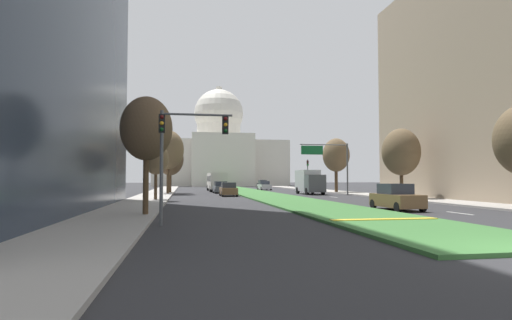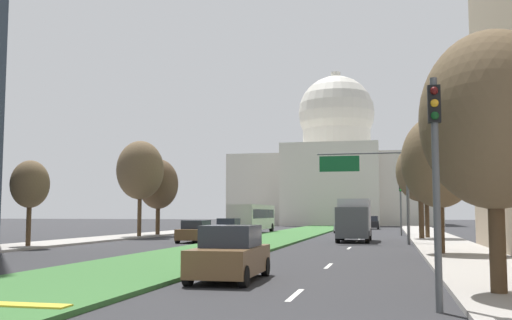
{
  "view_description": "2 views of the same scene",
  "coord_description": "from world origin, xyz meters",
  "px_view_note": "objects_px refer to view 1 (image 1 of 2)",
  "views": [
    {
      "loc": [
        -9.43,
        -9.57,
        2.13
      ],
      "look_at": [
        0.88,
        49.3,
        4.81
      ],
      "focal_mm": 28.39,
      "sensor_mm": 36.0,
      "label": 1
    },
    {
      "loc": [
        9.48,
        -3.09,
        2.17
      ],
      "look_at": [
        1.58,
        31.67,
        5.36
      ],
      "focal_mm": 41.33,
      "sensor_mm": 36.0,
      "label": 2
    }
  ],
  "objects_px": {
    "overhead_guide_sign": "(329,158)",
    "sedan_very_far": "(262,184)",
    "city_bus": "(216,180)",
    "street_tree_left_mid": "(156,159)",
    "street_tree_right_far": "(336,155)",
    "sedan_far_horizon": "(264,186)",
    "traffic_light_near_left": "(181,142)",
    "street_tree_left_distant": "(170,159)",
    "sedan_lead_stopped": "(396,198)",
    "box_truck_delivery": "(309,182)",
    "traffic_light_far_right": "(308,171)",
    "sedan_midblock": "(228,190)",
    "street_tree_right_distant": "(336,156)",
    "street_tree_left_far": "(168,150)",
    "capitol_building": "(219,153)",
    "sedan_distant": "(220,188)",
    "street_tree_left_near": "(146,129)",
    "street_tree_right_mid": "(401,152)"
  },
  "relations": [
    {
      "from": "overhead_guide_sign",
      "to": "sedan_very_far",
      "type": "distance_m",
      "value": 38.4
    },
    {
      "from": "overhead_guide_sign",
      "to": "city_bus",
      "type": "bearing_deg",
      "value": 125.49
    },
    {
      "from": "street_tree_left_mid",
      "to": "street_tree_right_far",
      "type": "relative_size",
      "value": 0.69
    },
    {
      "from": "sedan_far_horizon",
      "to": "overhead_guide_sign",
      "type": "bearing_deg",
      "value": -80.82
    },
    {
      "from": "traffic_light_near_left",
      "to": "street_tree_left_distant",
      "type": "distance_m",
      "value": 39.18
    },
    {
      "from": "sedan_lead_stopped",
      "to": "box_truck_delivery",
      "type": "bearing_deg",
      "value": 84.86
    },
    {
      "from": "sedan_far_horizon",
      "to": "traffic_light_far_right",
      "type": "bearing_deg",
      "value": -50.09
    },
    {
      "from": "street_tree_right_far",
      "to": "street_tree_left_distant",
      "type": "height_order",
      "value": "street_tree_right_far"
    },
    {
      "from": "street_tree_right_far",
      "to": "sedan_far_horizon",
      "type": "relative_size",
      "value": 1.75
    },
    {
      "from": "sedan_midblock",
      "to": "box_truck_delivery",
      "type": "height_order",
      "value": "box_truck_delivery"
    },
    {
      "from": "overhead_guide_sign",
      "to": "street_tree_right_distant",
      "type": "bearing_deg",
      "value": 64.2
    },
    {
      "from": "street_tree_left_far",
      "to": "sedan_far_horizon",
      "type": "xyz_separation_m",
      "value": [
        16.22,
        17.28,
        -5.06
      ]
    },
    {
      "from": "traffic_light_near_left",
      "to": "overhead_guide_sign",
      "type": "relative_size",
      "value": 0.8
    },
    {
      "from": "street_tree_left_far",
      "to": "street_tree_right_distant",
      "type": "xyz_separation_m",
      "value": [
        24.08,
        2.58,
        -0.37
      ]
    },
    {
      "from": "sedan_very_far",
      "to": "sedan_lead_stopped",
      "type": "bearing_deg",
      "value": -92.51
    },
    {
      "from": "traffic_light_far_right",
      "to": "sedan_lead_stopped",
      "type": "relative_size",
      "value": 1.25
    },
    {
      "from": "capitol_building",
      "to": "city_bus",
      "type": "height_order",
      "value": "capitol_building"
    },
    {
      "from": "capitol_building",
      "to": "street_tree_right_far",
      "type": "height_order",
      "value": "capitol_building"
    },
    {
      "from": "sedan_distant",
      "to": "sedan_far_horizon",
      "type": "height_order",
      "value": "sedan_distant"
    },
    {
      "from": "sedan_distant",
      "to": "street_tree_left_near",
      "type": "bearing_deg",
      "value": -101.63
    },
    {
      "from": "sedan_lead_stopped",
      "to": "sedan_very_far",
      "type": "bearing_deg",
      "value": 87.49
    },
    {
      "from": "sedan_far_horizon",
      "to": "sedan_lead_stopped",
      "type": "bearing_deg",
      "value": -90.17
    },
    {
      "from": "traffic_light_far_right",
      "to": "street_tree_left_distant",
      "type": "distance_m",
      "value": 22.96
    },
    {
      "from": "street_tree_right_far",
      "to": "sedan_far_horizon",
      "type": "height_order",
      "value": "street_tree_right_far"
    },
    {
      "from": "city_bus",
      "to": "street_tree_left_far",
      "type": "bearing_deg",
      "value": -121.28
    },
    {
      "from": "sedan_very_far",
      "to": "traffic_light_far_right",
      "type": "bearing_deg",
      "value": -81.28
    },
    {
      "from": "capitol_building",
      "to": "box_truck_delivery",
      "type": "bearing_deg",
      "value": -83.88
    },
    {
      "from": "capitol_building",
      "to": "street_tree_left_near",
      "type": "xyz_separation_m",
      "value": [
        -11.57,
        -92.23,
        -4.51
      ]
    },
    {
      "from": "traffic_light_far_right",
      "to": "street_tree_right_mid",
      "type": "height_order",
      "value": "street_tree_right_mid"
    },
    {
      "from": "street_tree_right_far",
      "to": "sedan_lead_stopped",
      "type": "xyz_separation_m",
      "value": [
        -7.47,
        -30.07,
        -4.58
      ]
    },
    {
      "from": "street_tree_left_near",
      "to": "street_tree_left_mid",
      "type": "bearing_deg",
      "value": 92.07
    },
    {
      "from": "street_tree_left_near",
      "to": "street_tree_left_far",
      "type": "xyz_separation_m",
      "value": [
        -0.09,
        31.02,
        0.99
      ]
    },
    {
      "from": "overhead_guide_sign",
      "to": "city_bus",
      "type": "distance_m",
      "value": 22.12
    },
    {
      "from": "traffic_light_near_left",
      "to": "street_tree_left_near",
      "type": "xyz_separation_m",
      "value": [
        -1.92,
        4.33,
        1.05
      ]
    },
    {
      "from": "capitol_building",
      "to": "sedan_far_horizon",
      "type": "relative_size",
      "value": 8.0
    },
    {
      "from": "sedan_far_horizon",
      "to": "sedan_distant",
      "type": "bearing_deg",
      "value": -122.89
    },
    {
      "from": "sedan_midblock",
      "to": "overhead_guide_sign",
      "type": "bearing_deg",
      "value": 1.07
    },
    {
      "from": "traffic_light_far_right",
      "to": "street_tree_right_mid",
      "type": "relative_size",
      "value": 0.73
    },
    {
      "from": "street_tree_left_near",
      "to": "street_tree_right_far",
      "type": "relative_size",
      "value": 0.85
    },
    {
      "from": "street_tree_left_mid",
      "to": "street_tree_left_distant",
      "type": "bearing_deg",
      "value": 88.11
    },
    {
      "from": "street_tree_right_mid",
      "to": "street_tree_left_far",
      "type": "height_order",
      "value": "street_tree_left_far"
    },
    {
      "from": "street_tree_right_mid",
      "to": "street_tree_right_distant",
      "type": "bearing_deg",
      "value": 88.57
    },
    {
      "from": "capitol_building",
      "to": "street_tree_left_near",
      "type": "relative_size",
      "value": 5.37
    },
    {
      "from": "street_tree_right_far",
      "to": "street_tree_right_distant",
      "type": "bearing_deg",
      "value": 71.28
    },
    {
      "from": "sedan_lead_stopped",
      "to": "street_tree_left_mid",
      "type": "bearing_deg",
      "value": 140.26
    },
    {
      "from": "street_tree_right_mid",
      "to": "box_truck_delivery",
      "type": "bearing_deg",
      "value": 109.79
    },
    {
      "from": "sedan_lead_stopped",
      "to": "sedan_very_far",
      "type": "xyz_separation_m",
      "value": [
        2.69,
        61.32,
        -0.02
      ]
    },
    {
      "from": "box_truck_delivery",
      "to": "street_tree_left_distant",
      "type": "bearing_deg",
      "value": 161.49
    },
    {
      "from": "street_tree_right_far",
      "to": "sedan_distant",
      "type": "xyz_separation_m",
      "value": [
        -16.41,
        2.25,
        -4.62
      ]
    },
    {
      "from": "sedan_distant",
      "to": "box_truck_delivery",
      "type": "xyz_separation_m",
      "value": [
        11.34,
        -5.61,
        0.89
      ]
    }
  ]
}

